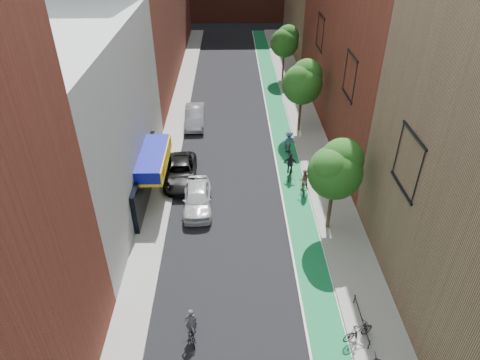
{
  "coord_description": "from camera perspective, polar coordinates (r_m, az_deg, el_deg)",
  "views": [
    {
      "loc": [
        -0.67,
        -11.72,
        18.36
      ],
      "look_at": [
        -0.09,
        13.62,
        1.5
      ],
      "focal_mm": 32.0,
      "sensor_mm": 36.0,
      "label": 1
    }
  ],
  "objects": [
    {
      "name": "building_right_mid_red",
      "position": [
        40.46,
        18.3,
        21.63
      ],
      "size": [
        8.0,
        28.0,
        22.0
      ],
      "primitive_type": "cube",
      "color": "maroon",
      "rests_on": "ground"
    },
    {
      "name": "sidewalk_left",
      "position": [
        42.25,
        -8.5,
        7.6
      ],
      "size": [
        2.0,
        68.0,
        0.15
      ],
      "primitive_type": "cube",
      "color": "gray",
      "rests_on": "ground"
    },
    {
      "name": "sidewalk_right",
      "position": [
        42.53,
        8.61,
        7.77
      ],
      "size": [
        3.0,
        68.0,
        0.15
      ],
      "primitive_type": "cube",
      "color": "gray",
      "rests_on": "ground"
    },
    {
      "name": "tree_far",
      "position": [
        52.02,
        6.01,
        18.0
      ],
      "size": [
        3.3,
        3.25,
        6.21
      ],
      "color": "#332619",
      "rests_on": "ground"
    },
    {
      "name": "parked_car_white",
      "position": [
        29.95,
        -5.71,
        -2.4
      ],
      "size": [
        2.19,
        4.94,
        1.65
      ],
      "primitive_type": "imported",
      "rotation": [
        0.0,
        0.0,
        0.05
      ],
      "color": "silver",
      "rests_on": "ground"
    },
    {
      "name": "parked_car_black",
      "position": [
        33.01,
        -7.94,
        1.06
      ],
      "size": [
        2.98,
        5.69,
        1.53
      ],
      "primitive_type": "imported",
      "rotation": [
        0.0,
        0.0,
        0.08
      ],
      "color": "black",
      "rests_on": "ground"
    },
    {
      "name": "parked_bike_mid",
      "position": [
        22.85,
        15.47,
        -18.84
      ],
      "size": [
        1.79,
        1.13,
        1.05
      ],
      "primitive_type": "imported",
      "rotation": [
        0.0,
        0.0,
        1.97
      ],
      "color": "black",
      "rests_on": "sidewalk_right"
    },
    {
      "name": "cyclist_lead",
      "position": [
        22.34,
        -6.48,
        -19.12
      ],
      "size": [
        0.91,
        1.7,
        1.94
      ],
      "rotation": [
        0.0,
        0.0,
        3.36
      ],
      "color": "black",
      "rests_on": "ground"
    },
    {
      "name": "cyclist_lane_mid",
      "position": [
        33.3,
        6.7,
        1.51
      ],
      "size": [
        1.09,
        1.85,
        2.08
      ],
      "rotation": [
        0.0,
        0.0,
        2.89
      ],
      "color": "black",
      "rests_on": "ground"
    },
    {
      "name": "bike_lane",
      "position": [
        42.21,
        5.23,
        7.71
      ],
      "size": [
        2.0,
        68.0,
        0.01
      ],
      "primitive_type": "cube",
      "color": "#157735",
      "rests_on": "ground"
    },
    {
      "name": "tree_near",
      "position": [
        26.46,
        12.71,
        1.52
      ],
      "size": [
        3.4,
        3.36,
        6.42
      ],
      "color": "#332619",
      "rests_on": "ground"
    },
    {
      "name": "building_left_white",
      "position": [
        30.35,
        -21.25,
        7.23
      ],
      "size": [
        8.0,
        20.0,
        12.0
      ],
      "primitive_type": "cube",
      "color": "silver",
      "rests_on": "ground"
    },
    {
      "name": "cyclist_lane_far",
      "position": [
        36.35,
        6.48,
        4.77
      ],
      "size": [
        1.24,
        1.75,
        2.1
      ],
      "rotation": [
        0.0,
        0.0,
        3.34
      ],
      "color": "black",
      "rests_on": "ground"
    },
    {
      "name": "cyclist_lane_near",
      "position": [
        31.59,
        8.48,
        -0.44
      ],
      "size": [
        0.81,
        1.59,
        1.99
      ],
      "rotation": [
        0.0,
        0.0,
        3.12
      ],
      "color": "black",
      "rests_on": "ground"
    },
    {
      "name": "tree_mid",
      "position": [
        38.71,
        8.38,
        12.91
      ],
      "size": [
        3.55,
        3.53,
        6.74
      ],
      "color": "#332619",
      "rests_on": "ground"
    },
    {
      "name": "parked_car_silver",
      "position": [
        41.49,
        -6.05,
        8.45
      ],
      "size": [
        1.93,
        5.13,
        1.67
      ],
      "primitive_type": "imported",
      "rotation": [
        0.0,
        0.0,
        0.03
      ],
      "color": "#9C9EA4",
      "rests_on": "ground"
    }
  ]
}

